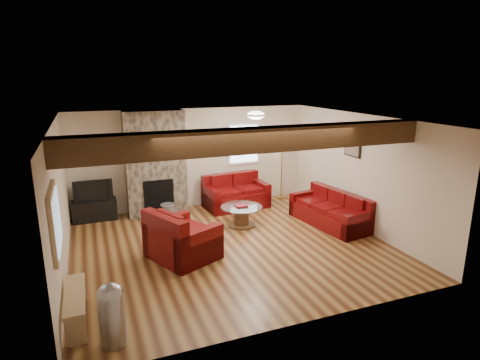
% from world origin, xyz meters
% --- Properties ---
extents(room, '(8.00, 8.00, 8.00)m').
position_xyz_m(room, '(0.00, 0.00, 1.25)').
color(room, '#502B15').
rests_on(room, ground).
extents(floor, '(6.00, 6.00, 0.00)m').
position_xyz_m(floor, '(0.00, 0.00, 0.00)').
color(floor, '#502B15').
rests_on(floor, ground).
extents(oak_beam, '(6.00, 0.36, 0.38)m').
position_xyz_m(oak_beam, '(0.00, -1.25, 2.31)').
color(oak_beam, black).
rests_on(oak_beam, room).
extents(chimney_breast, '(1.40, 0.67, 2.50)m').
position_xyz_m(chimney_breast, '(-1.00, 2.49, 1.22)').
color(chimney_breast, '#36322A').
rests_on(chimney_breast, floor).
extents(back_window, '(0.90, 0.08, 1.10)m').
position_xyz_m(back_window, '(1.35, 2.71, 1.55)').
color(back_window, white).
rests_on(back_window, room).
extents(hatch_window, '(0.08, 1.00, 0.90)m').
position_xyz_m(hatch_window, '(-2.96, -1.50, 1.45)').
color(hatch_window, tan).
rests_on(hatch_window, room).
extents(ceiling_dome, '(0.40, 0.40, 0.18)m').
position_xyz_m(ceiling_dome, '(0.90, 0.90, 2.44)').
color(ceiling_dome, white).
rests_on(ceiling_dome, room).
extents(artwork_back, '(0.42, 0.06, 0.52)m').
position_xyz_m(artwork_back, '(0.15, 2.71, 1.70)').
color(artwork_back, black).
rests_on(artwork_back, room).
extents(artwork_right, '(0.06, 0.55, 0.42)m').
position_xyz_m(artwork_right, '(2.96, 0.30, 1.75)').
color(artwork_right, black).
rests_on(artwork_right, room).
extents(sofa_three, '(1.08, 2.04, 0.75)m').
position_xyz_m(sofa_three, '(2.48, 0.32, 0.38)').
color(sofa_three, '#450904').
rests_on(sofa_three, floor).
extents(loveseat, '(1.65, 1.05, 0.83)m').
position_xyz_m(loveseat, '(0.95, 2.23, 0.42)').
color(loveseat, '#450904').
rests_on(loveseat, floor).
extents(armchair_red, '(1.39, 1.46, 0.92)m').
position_xyz_m(armchair_red, '(-1.00, -0.15, 0.46)').
color(armchair_red, '#450904').
rests_on(armchair_red, floor).
extents(coffee_table, '(0.93, 0.93, 0.48)m').
position_xyz_m(coffee_table, '(0.60, 0.96, 0.23)').
color(coffee_table, '#4A3017').
rests_on(coffee_table, floor).
extents(tv_cabinet, '(0.98, 0.39, 0.49)m').
position_xyz_m(tv_cabinet, '(-2.45, 2.53, 0.25)').
color(tv_cabinet, black).
rests_on(tv_cabinet, floor).
extents(television, '(0.86, 0.11, 0.50)m').
position_xyz_m(television, '(-2.45, 2.53, 0.74)').
color(television, black).
rests_on(television, tv_cabinet).
extents(floor_lamp, '(0.42, 0.42, 1.63)m').
position_xyz_m(floor_lamp, '(2.40, 2.55, 1.40)').
color(floor_lamp, tan).
rests_on(floor_lamp, floor).
extents(pine_bench, '(0.27, 1.15, 0.43)m').
position_xyz_m(pine_bench, '(-2.83, -1.61, 0.22)').
color(pine_bench, tan).
rests_on(pine_bench, floor).
extents(pedal_bin, '(0.42, 0.42, 0.84)m').
position_xyz_m(pedal_bin, '(-2.39, -2.27, 0.42)').
color(pedal_bin, '#9A999E').
rests_on(pedal_bin, floor).
extents(coal_bucket, '(0.38, 0.38, 0.36)m').
position_xyz_m(coal_bucket, '(-0.84, 2.04, 0.18)').
color(coal_bucket, gray).
rests_on(coal_bucket, floor).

